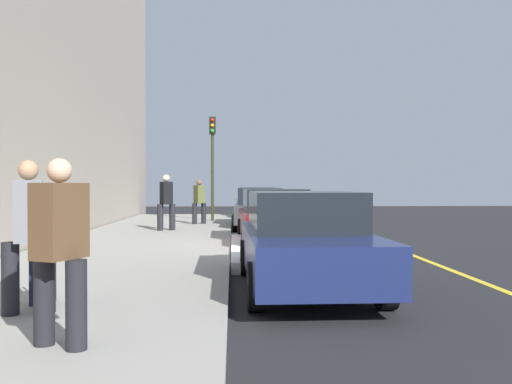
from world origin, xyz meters
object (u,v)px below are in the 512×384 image
(traffic_light_pole, at_px, (212,151))
(parked_car_charcoal, at_px, (260,208))
(parked_car_silver, at_px, (256,203))
(pedestrian_grey_coat, at_px, (29,232))
(parked_car_maroon, at_px, (275,217))
(parked_car_navy, at_px, (304,240))
(pedestrian_brown_coat, at_px, (60,247))
(pedestrian_black_coat, at_px, (166,201))
(rolling_suitcase, at_px, (43,280))
(pedestrian_olive_coat, at_px, (199,200))

(traffic_light_pole, bearing_deg, parked_car_charcoal, 42.97)
(parked_car_silver, xyz_separation_m, pedestrian_grey_coat, (20.05, -3.45, 0.33))
(parked_car_maroon, xyz_separation_m, parked_car_navy, (6.22, -0.02, -0.00))
(pedestrian_brown_coat, bearing_deg, parked_car_maroon, 164.48)
(parked_car_silver, relative_size, pedestrian_black_coat, 2.45)
(pedestrian_brown_coat, distance_m, pedestrian_black_coat, 12.89)
(parked_car_navy, xyz_separation_m, pedestrian_brown_coat, (3.46, -2.67, 0.30))
(parked_car_maroon, xyz_separation_m, rolling_suitcase, (7.82, -3.48, -0.32))
(pedestrian_black_coat, bearing_deg, pedestrian_brown_coat, 2.66)
(pedestrian_grey_coat, distance_m, pedestrian_olive_coat, 14.54)
(parked_car_maroon, relative_size, rolling_suitcase, 4.85)
(parked_car_silver, xyz_separation_m, pedestrian_brown_coat, (21.38, -2.69, 0.30))
(rolling_suitcase, bearing_deg, parked_car_silver, 169.91)
(parked_car_navy, height_order, pedestrian_olive_coat, pedestrian_olive_coat)
(parked_car_silver, bearing_deg, rolling_suitcase, -10.09)
(parked_car_charcoal, distance_m, pedestrian_black_coat, 4.22)
(parked_car_navy, bearing_deg, parked_car_maroon, 179.84)
(pedestrian_olive_coat, height_order, rolling_suitcase, pedestrian_olive_coat)
(parked_car_maroon, height_order, pedestrian_grey_coat, pedestrian_grey_coat)
(parked_car_charcoal, bearing_deg, rolling_suitcase, -13.73)
(parked_car_silver, height_order, parked_car_navy, same)
(parked_car_maroon, relative_size, pedestrian_black_coat, 2.51)
(pedestrian_olive_coat, bearing_deg, parked_car_silver, 156.58)
(parked_car_navy, bearing_deg, rolling_suitcase, -65.26)
(parked_car_maroon, distance_m, traffic_light_pole, 8.49)
(parked_car_silver, distance_m, pedestrian_grey_coat, 20.35)
(pedestrian_black_coat, xyz_separation_m, traffic_light_pole, (-4.74, 1.32, 1.93))
(parked_car_navy, height_order, traffic_light_pole, traffic_light_pole)
(rolling_suitcase, bearing_deg, parked_car_navy, 114.74)
(parked_car_charcoal, height_order, parked_car_navy, same)
(pedestrian_brown_coat, xyz_separation_m, pedestrian_grey_coat, (-1.33, -0.77, 0.02))
(traffic_light_pole, bearing_deg, pedestrian_grey_coat, -5.22)
(pedestrian_brown_coat, distance_m, pedestrian_olive_coat, 15.84)
(parked_car_charcoal, distance_m, parked_car_maroon, 5.95)
(parked_car_charcoal, height_order, pedestrian_black_coat, pedestrian_black_coat)
(parked_car_silver, height_order, pedestrian_grey_coat, pedestrian_grey_coat)
(parked_car_charcoal, xyz_separation_m, rolling_suitcase, (13.76, -3.36, -0.32))
(pedestrian_black_coat, relative_size, pedestrian_grey_coat, 1.03)
(parked_car_charcoal, xyz_separation_m, pedestrian_black_coat, (2.76, -3.17, 0.36))
(pedestrian_brown_coat, relative_size, pedestrian_grey_coat, 0.98)
(traffic_light_pole, bearing_deg, rolling_suitcase, -5.48)
(parked_car_charcoal, distance_m, parked_car_navy, 12.17)
(parked_car_silver, bearing_deg, parked_car_maroon, 0.01)
(pedestrian_olive_coat, bearing_deg, pedestrian_grey_coat, -4.13)
(pedestrian_grey_coat, height_order, traffic_light_pole, traffic_light_pole)
(parked_car_navy, height_order, pedestrian_black_coat, pedestrian_black_coat)
(pedestrian_grey_coat, bearing_deg, parked_car_charcoal, 166.85)
(parked_car_charcoal, relative_size, parked_car_maroon, 1.05)
(parked_car_maroon, relative_size, parked_car_navy, 1.00)
(pedestrian_olive_coat, bearing_deg, parked_car_charcoal, 84.79)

